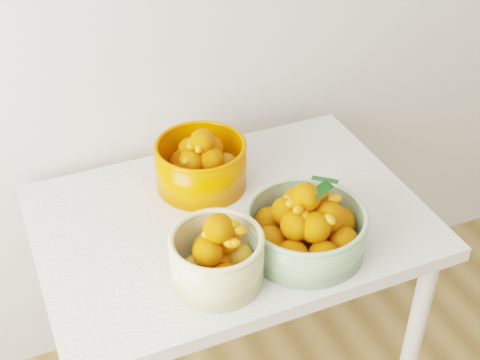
# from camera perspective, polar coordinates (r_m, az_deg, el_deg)

# --- Properties ---
(table) EXTENTS (1.00, 0.70, 0.75)m
(table) POSITION_cam_1_polar(r_m,az_deg,el_deg) (1.81, -0.82, -5.44)
(table) COLOR silver
(table) RESTS_ON ground
(bowl_cream) EXTENTS (0.26, 0.26, 0.19)m
(bowl_cream) POSITION_cam_1_polar(r_m,az_deg,el_deg) (1.53, -1.97, -6.54)
(bowl_cream) COLOR #D0C581
(bowl_cream) RESTS_ON table
(bowl_green) EXTENTS (0.38, 0.38, 0.19)m
(bowl_green) POSITION_cam_1_polar(r_m,az_deg,el_deg) (1.62, 5.65, -4.02)
(bowl_green) COLOR #83AE7B
(bowl_green) RESTS_ON table
(bowl_orange) EXTENTS (0.33, 0.33, 0.18)m
(bowl_orange) POSITION_cam_1_polar(r_m,az_deg,el_deg) (1.82, -3.34, 1.42)
(bowl_orange) COLOR #E35200
(bowl_orange) RESTS_ON table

